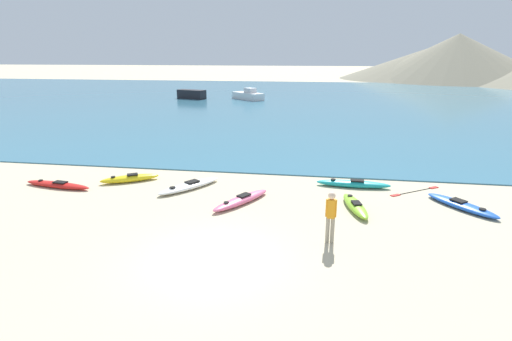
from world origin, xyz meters
TOP-DOWN VIEW (x-y plane):
  - ground_plane at (0.00, 0.00)m, footprint 400.00×400.00m
  - bay_water at (0.00, 43.88)m, footprint 160.00×70.00m
  - far_hill_left at (28.33, 94.50)m, footprint 42.30×42.30m
  - far_hill_midleft at (32.93, 89.62)m, footprint 40.80×40.80m
  - kayak_on_sand_0 at (-5.87, 6.69)m, footprint 2.63×1.91m
  - kayak_on_sand_1 at (-2.74, 6.18)m, footprint 2.51×3.15m
  - kayak_on_sand_2 at (4.50, 4.79)m, footprint 1.15×2.75m
  - kayak_on_sand_3 at (8.67, 5.59)m, footprint 2.47×2.90m
  - kayak_on_sand_4 at (-8.76, 5.37)m, footprint 3.50×1.05m
  - kayak_on_sand_5 at (4.63, 7.59)m, footprint 3.35×0.75m
  - kayak_on_sand_6 at (-0.05, 4.73)m, footprint 2.15×3.06m
  - person_near_foreground at (3.46, 1.70)m, footprint 0.35×0.24m
  - moored_boat_0 at (-6.60, 42.36)m, footprint 4.76×4.50m
  - moored_boat_1 at (-14.32, 42.11)m, footprint 4.12×2.57m
  - loose_paddle at (7.30, 7.37)m, footprint 2.37×1.76m

SIDE VIEW (x-z plane):
  - ground_plane at x=0.00m, z-range 0.00..0.00m
  - loose_paddle at x=7.30m, z-range 0.00..0.03m
  - bay_water at x=0.00m, z-range 0.00..0.06m
  - kayak_on_sand_4 at x=-8.76m, z-range -0.02..0.27m
  - kayak_on_sand_3 at x=8.67m, z-range -0.02..0.28m
  - kayak_on_sand_1 at x=-2.74m, z-range -0.02..0.29m
  - kayak_on_sand_6 at x=-0.05m, z-range -0.02..0.31m
  - kayak_on_sand_2 at x=4.50m, z-range -0.02..0.33m
  - kayak_on_sand_5 at x=4.63m, z-range -0.02..0.33m
  - kayak_on_sand_0 at x=-5.87m, z-range -0.02..0.35m
  - moored_boat_0 at x=-6.60m, z-range -0.17..1.36m
  - moored_boat_1 at x=-14.32m, z-range 0.06..1.24m
  - person_near_foreground at x=3.46m, z-range 0.13..1.86m
  - far_hill_left at x=28.33m, z-range 0.00..7.41m
  - far_hill_midleft at x=32.93m, z-range 0.00..10.29m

